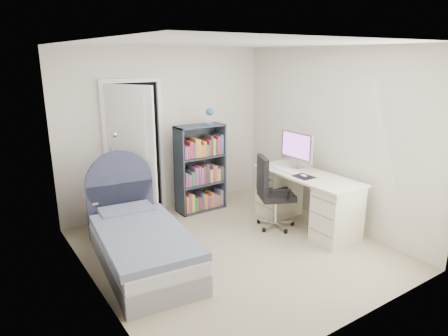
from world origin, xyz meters
TOP-DOWN VIEW (x-y plane):
  - room_shell at (0.00, 0.00)m, footprint 3.50×3.70m
  - door at (-0.67, 1.55)m, footprint 0.92×0.71m
  - bed at (-1.10, 0.32)m, footprint 1.10×2.01m
  - nightstand at (-1.18, 1.41)m, footprint 0.42×0.42m
  - floor_lamp at (-1.01, 1.38)m, footprint 0.20×0.20m
  - bookcase at (0.37, 1.39)m, footprint 0.76×0.33m
  - desk at (1.26, 0.00)m, footprint 0.64×1.60m
  - office_chair at (0.82, 0.26)m, footprint 0.61×0.61m

SIDE VIEW (x-z plane):
  - bed at x=-1.10m, z-range -0.32..0.86m
  - nightstand at x=-1.18m, z-range 0.10..0.72m
  - desk at x=1.26m, z-range -0.23..1.08m
  - office_chair at x=0.82m, z-range 0.05..1.09m
  - floor_lamp at x=-1.01m, z-range -0.13..1.28m
  - bookcase at x=0.37m, z-range -0.18..1.43m
  - door at x=-0.67m, z-range 0.00..2.06m
  - room_shell at x=0.00m, z-range -0.05..2.55m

